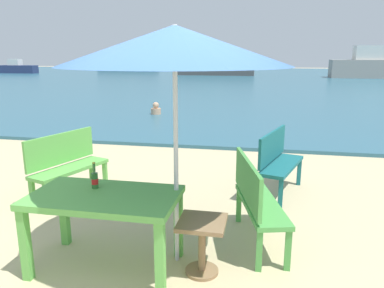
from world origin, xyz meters
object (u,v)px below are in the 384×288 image
(beer_bottle_amber, at_px, (95,179))
(side_table_wood, at_px, (202,239))
(picnic_table_green, at_px, (105,205))
(bench_green_right, at_px, (255,197))
(boat_ferry, at_px, (127,62))
(boat_cargo_ship, at_px, (18,68))
(swimmer_person, at_px, (156,109))
(boat_sailboat, at_px, (215,65))
(bench_teal_center, at_px, (278,159))
(bench_green_left, at_px, (66,162))
(patio_umbrella, at_px, (175,46))
(boat_fishing_trawler, at_px, (375,66))

(beer_bottle_amber, bearing_deg, side_table_wood, -3.37)
(picnic_table_green, distance_m, bench_green_right, 1.60)
(boat_ferry, height_order, boat_cargo_ship, boat_ferry)
(swimmer_person, bearing_deg, boat_sailboat, 93.15)
(beer_bottle_amber, bearing_deg, picnic_table_green, -42.57)
(beer_bottle_amber, relative_size, bench_teal_center, 0.21)
(beer_bottle_amber, distance_m, bench_green_right, 1.70)
(bench_green_right, height_order, boat_cargo_ship, boat_cargo_ship)
(picnic_table_green, bearing_deg, bench_green_left, 129.39)
(boat_sailboat, bearing_deg, picnic_table_green, -84.04)
(bench_teal_center, bearing_deg, patio_umbrella, -116.31)
(picnic_table_green, relative_size, boat_cargo_ship, 0.34)
(bench_green_right, xyz_separation_m, swimmer_person, (-3.55, 8.12, -0.30))
(patio_umbrella, relative_size, bench_teal_center, 1.84)
(boat_cargo_ship, bearing_deg, bench_green_right, -50.99)
(patio_umbrella, bearing_deg, side_table_wood, -31.16)
(boat_cargo_ship, xyz_separation_m, boat_sailboat, (21.61, 0.26, 0.44))
(bench_teal_center, xyz_separation_m, boat_cargo_ship, (-26.81, 31.16, 0.08))
(boat_fishing_trawler, height_order, boat_ferry, boat_ferry)
(patio_umbrella, height_order, boat_cargo_ship, patio_umbrella)
(swimmer_person, height_order, boat_fishing_trawler, boat_fishing_trawler)
(patio_umbrella, height_order, bench_green_right, patio_umbrella)
(beer_bottle_amber, distance_m, side_table_wood, 1.20)
(boat_sailboat, bearing_deg, boat_cargo_ship, -179.32)
(bench_green_left, relative_size, swimmer_person, 3.05)
(bench_green_left, relative_size, boat_sailboat, 0.17)
(picnic_table_green, bearing_deg, side_table_wood, 4.79)
(boat_fishing_trawler, distance_m, boat_sailboat, 14.29)
(side_table_wood, relative_size, boat_sailboat, 0.07)
(beer_bottle_amber, xyz_separation_m, patio_umbrella, (0.80, 0.11, 1.26))
(bench_teal_center, bearing_deg, side_table_wood, -108.28)
(picnic_table_green, relative_size, boat_sailboat, 0.19)
(beer_bottle_amber, relative_size, boat_ferry, 0.03)
(boat_fishing_trawler, bearing_deg, boat_cargo_ship, 177.41)
(bench_green_left, bearing_deg, patio_umbrella, -34.54)
(boat_fishing_trawler, bearing_deg, patio_umbrella, -107.55)
(patio_umbrella, distance_m, bench_green_right, 1.82)
(beer_bottle_amber, bearing_deg, bench_teal_center, 50.28)
(patio_umbrella, bearing_deg, picnic_table_green, -158.64)
(bench_teal_center, xyz_separation_m, boat_sailboat, (-5.20, 31.42, 0.51))
(side_table_wood, distance_m, boat_cargo_ship, 42.39)
(bench_green_right, distance_m, boat_fishing_trawler, 32.47)
(boat_fishing_trawler, distance_m, boat_cargo_ship, 35.82)
(bench_teal_center, relative_size, boat_ferry, 0.16)
(side_table_wood, distance_m, boat_ferry, 46.81)
(bench_teal_center, bearing_deg, boat_cargo_ship, 130.71)
(bench_green_left, relative_size, boat_fishing_trawler, 0.17)
(side_table_wood, bearing_deg, boat_sailboat, 97.53)
(boat_cargo_ship, relative_size, boat_sailboat, 0.55)
(bench_teal_center, bearing_deg, bench_green_left, -165.84)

